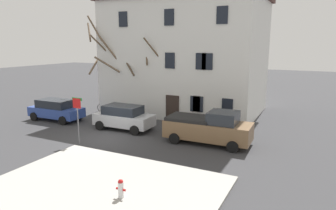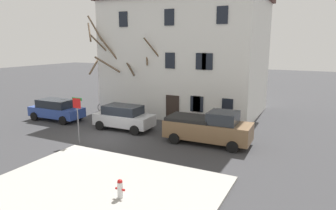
% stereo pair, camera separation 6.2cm
% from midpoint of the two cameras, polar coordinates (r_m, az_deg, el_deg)
% --- Properties ---
extents(ground_plane, '(120.00, 120.00, 0.00)m').
position_cam_midpoint_polar(ground_plane, '(20.22, -11.33, -6.13)').
color(ground_plane, '#38383A').
extents(sidewalk_slab, '(9.83, 8.06, 0.12)m').
position_cam_midpoint_polar(sidewalk_slab, '(13.17, -13.64, -15.94)').
color(sidewalk_slab, '#A8A59E').
rests_on(sidewalk_slab, ground_plane).
extents(building_main, '(13.59, 9.00, 11.96)m').
position_cam_midpoint_polar(building_main, '(27.33, 3.55, 11.56)').
color(building_main, white).
rests_on(building_main, ground_plane).
extents(tree_bare_near, '(2.93, 3.14, 8.40)m').
position_cam_midpoint_polar(tree_bare_near, '(27.44, -12.55, 7.51)').
color(tree_bare_near, brown).
rests_on(tree_bare_near, ground_plane).
extents(tree_bare_mid, '(3.24, 3.23, 6.71)m').
position_cam_midpoint_polar(tree_bare_mid, '(26.88, -10.88, 6.04)').
color(tree_bare_mid, brown).
rests_on(tree_bare_mid, ground_plane).
extents(tree_bare_far, '(3.01, 3.03, 6.08)m').
position_cam_midpoint_polar(tree_bare_far, '(25.74, -5.21, 4.84)').
color(tree_bare_far, '#4C3D2D').
rests_on(tree_bare_far, ground_plane).
extents(tree_bare_end, '(2.12, 2.45, 6.56)m').
position_cam_midpoint_polar(tree_bare_end, '(24.71, -2.64, 4.77)').
color(tree_bare_end, brown).
rests_on(tree_bare_end, ground_plane).
extents(car_blue_wagon, '(4.51, 2.11, 1.68)m').
position_cam_midpoint_polar(car_blue_wagon, '(25.75, -20.39, -0.79)').
color(car_blue_wagon, '#2D4799').
rests_on(car_blue_wagon, ground_plane).
extents(car_silver_wagon, '(4.30, 2.16, 1.74)m').
position_cam_midpoint_polar(car_silver_wagon, '(21.79, -8.31, -2.26)').
color(car_silver_wagon, '#B7BABF').
rests_on(car_silver_wagon, ground_plane).
extents(pickup_truck_brown, '(5.34, 2.33, 2.08)m').
position_cam_midpoint_polar(pickup_truck_brown, '(18.68, 7.77, -4.26)').
color(pickup_truck_brown, brown).
rests_on(pickup_truck_brown, ground_plane).
extents(fire_hydrant, '(0.42, 0.22, 0.77)m').
position_cam_midpoint_polar(fire_hydrant, '(12.33, -8.94, -15.33)').
color(fire_hydrant, silver).
rests_on(fire_hydrant, sidewalk_slab).
extents(street_sign_pole, '(0.76, 0.07, 2.88)m').
position_cam_midpoint_polar(street_sign_pole, '(19.03, -16.74, -1.24)').
color(street_sign_pole, slate).
rests_on(street_sign_pole, ground_plane).
extents(bicycle_leaning, '(1.75, 0.11, 1.03)m').
position_cam_midpoint_polar(bicycle_leaning, '(27.52, -11.78, -0.63)').
color(bicycle_leaning, black).
rests_on(bicycle_leaning, ground_plane).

